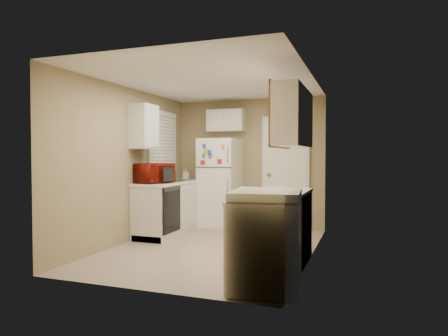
% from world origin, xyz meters
% --- Properties ---
extents(floor, '(3.80, 3.80, 0.00)m').
position_xyz_m(floor, '(0.00, 0.00, 0.00)').
color(floor, '#C0AF99').
rests_on(floor, ground).
extents(ceiling, '(3.80, 3.80, 0.00)m').
position_xyz_m(ceiling, '(0.00, 0.00, 2.40)').
color(ceiling, white).
rests_on(ceiling, floor).
extents(wall_left, '(3.80, 3.80, 0.00)m').
position_xyz_m(wall_left, '(-1.40, 0.00, 1.20)').
color(wall_left, '#9C8A62').
rests_on(wall_left, floor).
extents(wall_right, '(3.80, 3.80, 0.00)m').
position_xyz_m(wall_right, '(1.40, 0.00, 1.20)').
color(wall_right, '#9C8A62').
rests_on(wall_right, floor).
extents(wall_back, '(2.80, 2.80, 0.00)m').
position_xyz_m(wall_back, '(0.00, 1.90, 1.20)').
color(wall_back, '#9C8A62').
rests_on(wall_back, floor).
extents(wall_front, '(2.80, 2.80, 0.00)m').
position_xyz_m(wall_front, '(0.00, -1.90, 1.20)').
color(wall_front, '#9C8A62').
rests_on(wall_front, floor).
extents(left_counter, '(0.60, 1.80, 0.90)m').
position_xyz_m(left_counter, '(-1.10, 0.90, 0.45)').
color(left_counter, silver).
rests_on(left_counter, floor).
extents(dishwasher, '(0.03, 0.58, 0.72)m').
position_xyz_m(dishwasher, '(-0.81, 0.30, 0.49)').
color(dishwasher, black).
rests_on(dishwasher, floor).
extents(sink, '(0.54, 0.74, 0.16)m').
position_xyz_m(sink, '(-1.10, 1.05, 0.86)').
color(sink, gray).
rests_on(sink, left_counter).
extents(microwave, '(0.63, 0.45, 0.38)m').
position_xyz_m(microwave, '(-1.12, 0.33, 1.05)').
color(microwave, maroon).
rests_on(microwave, left_counter).
extents(soap_bottle, '(0.11, 0.11, 0.19)m').
position_xyz_m(soap_bottle, '(-1.13, 1.52, 1.00)').
color(soap_bottle, white).
rests_on(soap_bottle, left_counter).
extents(window_blinds, '(0.10, 0.98, 1.08)m').
position_xyz_m(window_blinds, '(-1.36, 1.05, 1.60)').
color(window_blinds, silver).
rests_on(window_blinds, wall_left).
extents(upper_cabinet_left, '(0.30, 0.45, 0.70)m').
position_xyz_m(upper_cabinet_left, '(-1.25, 0.22, 1.80)').
color(upper_cabinet_left, silver).
rests_on(upper_cabinet_left, wall_left).
extents(refrigerator, '(0.70, 0.69, 1.65)m').
position_xyz_m(refrigerator, '(-0.46, 1.58, 0.83)').
color(refrigerator, white).
rests_on(refrigerator, floor).
extents(cabinet_over_fridge, '(0.70, 0.30, 0.40)m').
position_xyz_m(cabinet_over_fridge, '(-0.40, 1.75, 2.00)').
color(cabinet_over_fridge, silver).
rests_on(cabinet_over_fridge, wall_back).
extents(interior_door, '(0.86, 0.06, 2.08)m').
position_xyz_m(interior_door, '(0.70, 1.86, 1.02)').
color(interior_door, white).
rests_on(interior_door, floor).
extents(right_counter, '(0.60, 2.00, 0.90)m').
position_xyz_m(right_counter, '(1.10, -0.80, 0.45)').
color(right_counter, silver).
rests_on(right_counter, floor).
extents(stove, '(0.76, 0.90, 1.00)m').
position_xyz_m(stove, '(1.14, -1.41, 0.50)').
color(stove, white).
rests_on(stove, floor).
extents(upper_cabinet_right, '(0.30, 1.20, 0.70)m').
position_xyz_m(upper_cabinet_right, '(1.25, -0.50, 1.80)').
color(upper_cabinet_right, silver).
rests_on(upper_cabinet_right, wall_right).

